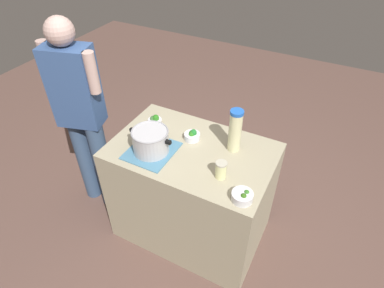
# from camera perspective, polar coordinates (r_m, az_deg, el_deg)

# --- Properties ---
(ground_plane) EXTENTS (8.00, 8.00, 0.00)m
(ground_plane) POSITION_cam_1_polar(r_m,az_deg,el_deg) (2.94, -0.00, -14.57)
(ground_plane) COLOR brown
(counter_slab) EXTENTS (1.16, 0.75, 0.91)m
(counter_slab) POSITION_cam_1_polar(r_m,az_deg,el_deg) (2.59, -0.00, -8.65)
(counter_slab) COLOR tan
(counter_slab) RESTS_ON ground_plane
(dish_cloth) EXTENTS (0.31, 0.35, 0.01)m
(dish_cloth) POSITION_cam_1_polar(r_m,az_deg,el_deg) (2.27, -7.16, -1.20)
(dish_cloth) COLOR teal
(dish_cloth) RESTS_ON counter_slab
(cooking_pot) EXTENTS (0.32, 0.26, 0.17)m
(cooking_pot) POSITION_cam_1_polar(r_m,az_deg,el_deg) (2.21, -7.35, 0.60)
(cooking_pot) COLOR #B7B7BC
(cooking_pot) RESTS_ON dish_cloth
(lemonade_pitcher) EXTENTS (0.09, 0.09, 0.32)m
(lemonade_pitcher) POSITION_cam_1_polar(r_m,az_deg,el_deg) (2.19, 7.65, 2.37)
(lemonade_pitcher) COLOR beige
(lemonade_pitcher) RESTS_ON counter_slab
(mason_jar) EXTENTS (0.07, 0.07, 0.12)m
(mason_jar) POSITION_cam_1_polar(r_m,az_deg,el_deg) (2.04, 5.16, -4.58)
(mason_jar) COLOR beige
(mason_jar) RESTS_ON counter_slab
(broccoli_bowl_front) EXTENTS (0.12, 0.12, 0.08)m
(broccoli_bowl_front) POSITION_cam_1_polar(r_m,az_deg,el_deg) (2.34, 0.06, 1.54)
(broccoli_bowl_front) COLOR silver
(broccoli_bowl_front) RESTS_ON counter_slab
(broccoli_bowl_center) EXTENTS (0.13, 0.13, 0.07)m
(broccoli_bowl_center) POSITION_cam_1_polar(r_m,az_deg,el_deg) (1.94, 8.94, -9.14)
(broccoli_bowl_center) COLOR silver
(broccoli_bowl_center) RESTS_ON counter_slab
(broccoli_bowl_back) EXTENTS (0.11, 0.11, 0.08)m
(broccoli_bowl_back) POSITION_cam_1_polar(r_m,az_deg,el_deg) (2.50, -6.60, 4.16)
(broccoli_bowl_back) COLOR silver
(broccoli_bowl_back) RESTS_ON counter_slab
(person_cook) EXTENTS (0.50, 0.29, 1.71)m
(person_cook) POSITION_cam_1_polar(r_m,az_deg,el_deg) (2.68, -18.98, 4.84)
(person_cook) COLOR #395171
(person_cook) RESTS_ON ground_plane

